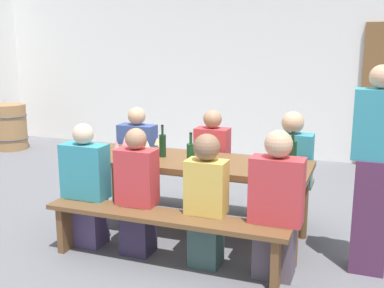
% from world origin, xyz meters
% --- Properties ---
extents(ground_plane, '(24.00, 24.00, 0.00)m').
position_xyz_m(ground_plane, '(0.00, 0.00, 0.00)').
color(ground_plane, slate).
extents(back_wall, '(14.00, 0.20, 3.20)m').
position_xyz_m(back_wall, '(0.00, 3.54, 1.60)').
color(back_wall, white).
rests_on(back_wall, ground).
extents(tasting_table, '(2.18, 0.74, 0.75)m').
position_xyz_m(tasting_table, '(0.00, 0.00, 0.67)').
color(tasting_table, brown).
rests_on(tasting_table, ground).
extents(bench_near, '(2.08, 0.30, 0.45)m').
position_xyz_m(bench_near, '(0.00, -0.67, 0.36)').
color(bench_near, brown).
rests_on(bench_near, ground).
extents(bench_far, '(2.08, 0.30, 0.45)m').
position_xyz_m(bench_far, '(0.00, 0.67, 0.36)').
color(bench_far, brown).
rests_on(bench_far, ground).
extents(wine_bottle_0, '(0.07, 0.07, 0.31)m').
position_xyz_m(wine_bottle_0, '(0.09, -0.27, 0.87)').
color(wine_bottle_0, '#194723').
rests_on(wine_bottle_0, tasting_table).
extents(wine_bottle_1, '(0.06, 0.06, 0.31)m').
position_xyz_m(wine_bottle_1, '(-0.30, 0.01, 0.87)').
color(wine_bottle_1, '#143319').
rests_on(wine_bottle_1, tasting_table).
extents(wine_bottle_2, '(0.08, 0.08, 0.29)m').
position_xyz_m(wine_bottle_2, '(0.89, 0.21, 0.86)').
color(wine_bottle_2, '#143319').
rests_on(wine_bottle_2, tasting_table).
extents(wine_glass_0, '(0.07, 0.07, 0.16)m').
position_xyz_m(wine_glass_0, '(0.17, -0.09, 0.86)').
color(wine_glass_0, silver).
rests_on(wine_glass_0, tasting_table).
extents(wine_glass_1, '(0.06, 0.06, 0.16)m').
position_xyz_m(wine_glass_1, '(-0.42, 0.14, 0.86)').
color(wine_glass_1, silver).
rests_on(wine_glass_1, tasting_table).
extents(wine_glass_2, '(0.07, 0.07, 0.17)m').
position_xyz_m(wine_glass_2, '(-0.71, -0.15, 0.86)').
color(wine_glass_2, silver).
rests_on(wine_glass_2, tasting_table).
extents(wine_glass_3, '(0.07, 0.07, 0.17)m').
position_xyz_m(wine_glass_3, '(-0.43, -0.06, 0.86)').
color(wine_glass_3, silver).
rests_on(wine_glass_3, tasting_table).
extents(wine_glass_4, '(0.06, 0.06, 0.17)m').
position_xyz_m(wine_glass_4, '(-0.70, 0.00, 0.86)').
color(wine_glass_4, silver).
rests_on(wine_glass_4, tasting_table).
extents(seated_guest_near_0, '(0.41, 0.24, 1.13)m').
position_xyz_m(seated_guest_near_0, '(-0.83, -0.52, 0.53)').
color(seated_guest_near_0, '#4C3E69').
rests_on(seated_guest_near_0, ground).
extents(seated_guest_near_1, '(0.34, 0.24, 1.12)m').
position_xyz_m(seated_guest_near_1, '(-0.31, -0.52, 0.53)').
color(seated_guest_near_1, '#342A46').
rests_on(seated_guest_near_1, ground).
extents(seated_guest_near_2, '(0.33, 0.24, 1.11)m').
position_xyz_m(seated_guest_near_2, '(0.32, -0.52, 0.54)').
color(seated_guest_near_2, '#395554').
rests_on(seated_guest_near_2, ground).
extents(seated_guest_near_3, '(0.41, 0.24, 1.18)m').
position_xyz_m(seated_guest_near_3, '(0.89, -0.52, 0.56)').
color(seated_guest_near_3, '#584D5A').
rests_on(seated_guest_near_3, ground).
extents(seated_guest_far_0, '(0.41, 0.24, 1.14)m').
position_xyz_m(seated_guest_far_0, '(-0.83, 0.52, 0.54)').
color(seated_guest_far_0, '#553443').
rests_on(seated_guest_far_0, ground).
extents(seated_guest_far_1, '(0.34, 0.24, 1.15)m').
position_xyz_m(seated_guest_far_1, '(0.03, 0.52, 0.55)').
color(seated_guest_far_1, '#343439').
rests_on(seated_guest_far_1, ground).
extents(seated_guest_far_2, '(0.41, 0.24, 1.18)m').
position_xyz_m(seated_guest_far_2, '(0.84, 0.52, 0.56)').
color(seated_guest_far_2, '#29364C').
rests_on(seated_guest_far_2, ground).
extents(standing_host, '(0.36, 0.24, 1.66)m').
position_xyz_m(standing_host, '(1.58, -0.15, 0.80)').
color(standing_host, '#502949').
rests_on(standing_host, ground).
extents(wine_barrel, '(0.60, 0.60, 0.78)m').
position_xyz_m(wine_barrel, '(-4.26, 2.39, 0.39)').
color(wine_barrel, '#9E7247').
rests_on(wine_barrel, ground).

